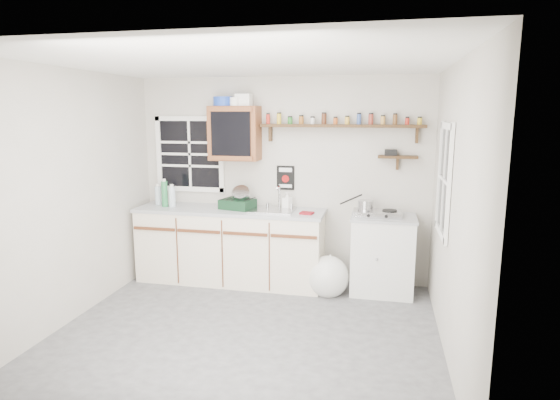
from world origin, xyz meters
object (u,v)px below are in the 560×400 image
Objects in this scene: upper_cabinet at (235,133)px; hotplate at (377,213)px; right_cabinet at (382,254)px; dish_rack at (239,201)px; main_cabinet at (230,245)px; spice_shelf at (341,125)px.

upper_cabinet is 1.19× the size of hotplate.
dish_rack is at bearing 179.84° from right_cabinet.
main_cabinet is 1.21× the size of spice_shelf.
main_cabinet is 4.21× the size of hotplate.
right_cabinet is 1.82m from dish_rack.
upper_cabinet is 1.27m from spice_shelf.
dish_rack reaches higher than hotplate.
right_cabinet is at bearing 13.42° from hotplate.
spice_shelf is 1.52m from dish_rack.
dish_rack is (0.07, -0.11, -0.81)m from upper_cabinet.
right_cabinet is 2.26m from upper_cabinet.
hotplate is at bearing -4.58° from upper_cabinet.
upper_cabinet is at bearing 176.24° from right_cabinet.
spice_shelf reaches higher than main_cabinet.
dish_rack is at bearing 15.78° from main_cabinet.
right_cabinet is 1.58m from spice_shelf.
right_cabinet is 0.48× the size of spice_shelf.
upper_cabinet is 1.46× the size of dish_rack.
hotplate is (0.46, -0.21, -0.99)m from spice_shelf.
main_cabinet is 0.56m from dish_rack.
upper_cabinet is at bearing 136.95° from dish_rack.
dish_rack is 0.81× the size of hotplate.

